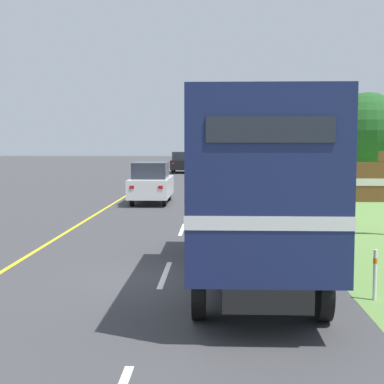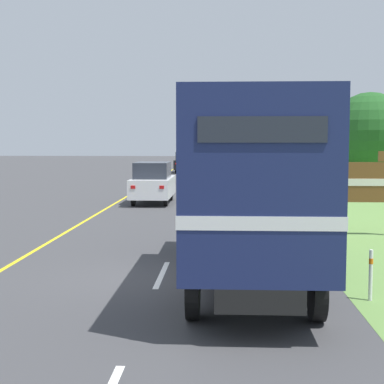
{
  "view_description": "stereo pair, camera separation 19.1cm",
  "coord_description": "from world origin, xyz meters",
  "px_view_note": "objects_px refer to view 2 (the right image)",
  "views": [
    {
      "loc": [
        1.12,
        -12.28,
        2.94
      ],
      "look_at": [
        0.3,
        7.62,
        1.2
      ],
      "focal_mm": 55.0,
      "sensor_mm": 36.0,
      "label": 1
    },
    {
      "loc": [
        1.31,
        -12.27,
        2.94
      ],
      "look_at": [
        0.3,
        7.62,
        1.2
      ],
      "focal_mm": 55.0,
      "sensor_mm": 36.0,
      "label": 2
    }
  ],
  "objects_px": {
    "highway_sign": "(365,183)",
    "roadside_tree_mid": "(369,131)",
    "lead_car_grey_ahead": "(228,171)",
    "lead_car_white": "(153,183)",
    "delineator_post": "(371,274)",
    "horse_trailer_truck": "(249,184)",
    "roadside_tree_far": "(373,130)",
    "lead_car_black_ahead": "(185,162)"
  },
  "relations": [
    {
      "from": "horse_trailer_truck",
      "to": "lead_car_grey_ahead",
      "type": "relative_size",
      "value": 2.01
    },
    {
      "from": "horse_trailer_truck",
      "to": "roadside_tree_mid",
      "type": "distance_m",
      "value": 20.82
    },
    {
      "from": "lead_car_grey_ahead",
      "to": "lead_car_white",
      "type": "bearing_deg",
      "value": -106.3
    },
    {
      "from": "lead_car_white",
      "to": "delineator_post",
      "type": "distance_m",
      "value": 17.73
    },
    {
      "from": "roadside_tree_far",
      "to": "roadside_tree_mid",
      "type": "bearing_deg",
      "value": -105.03
    },
    {
      "from": "lead_car_white",
      "to": "lead_car_grey_ahead",
      "type": "height_order",
      "value": "lead_car_white"
    },
    {
      "from": "lead_car_black_ahead",
      "to": "highway_sign",
      "type": "xyz_separation_m",
      "value": [
        7.82,
        -35.5,
        0.66
      ]
    },
    {
      "from": "lead_car_black_ahead",
      "to": "highway_sign",
      "type": "relative_size",
      "value": 1.67
    },
    {
      "from": "lead_car_white",
      "to": "roadside_tree_mid",
      "type": "xyz_separation_m",
      "value": [
        10.99,
        3.99,
        2.48
      ]
    },
    {
      "from": "roadside_tree_mid",
      "to": "lead_car_white",
      "type": "bearing_deg",
      "value": -160.05
    },
    {
      "from": "lead_car_grey_ahead",
      "to": "highway_sign",
      "type": "height_order",
      "value": "highway_sign"
    },
    {
      "from": "horse_trailer_truck",
      "to": "lead_car_grey_ahead",
      "type": "height_order",
      "value": "horse_trailer_truck"
    },
    {
      "from": "lead_car_grey_ahead",
      "to": "roadside_tree_far",
      "type": "relative_size",
      "value": 0.77
    },
    {
      "from": "horse_trailer_truck",
      "to": "roadside_tree_mid",
      "type": "bearing_deg",
      "value": 69.75
    },
    {
      "from": "lead_car_black_ahead",
      "to": "delineator_post",
      "type": "height_order",
      "value": "lead_car_black_ahead"
    },
    {
      "from": "highway_sign",
      "to": "roadside_tree_mid",
      "type": "height_order",
      "value": "roadside_tree_mid"
    },
    {
      "from": "roadside_tree_far",
      "to": "delineator_post",
      "type": "distance_m",
      "value": 31.35
    },
    {
      "from": "highway_sign",
      "to": "roadside_tree_far",
      "type": "xyz_separation_m",
      "value": [
        5.89,
        22.66,
        2.06
      ]
    },
    {
      "from": "highway_sign",
      "to": "delineator_post",
      "type": "bearing_deg",
      "value": -102.51
    },
    {
      "from": "horse_trailer_truck",
      "to": "highway_sign",
      "type": "xyz_separation_m",
      "value": [
        3.88,
        6.42,
        -0.44
      ]
    },
    {
      "from": "roadside_tree_far",
      "to": "horse_trailer_truck",
      "type": "bearing_deg",
      "value": -108.57
    },
    {
      "from": "roadside_tree_mid",
      "to": "highway_sign",
      "type": "bearing_deg",
      "value": -104.21
    },
    {
      "from": "roadside_tree_mid",
      "to": "lead_car_black_ahead",
      "type": "bearing_deg",
      "value": 116.39
    },
    {
      "from": "lead_car_black_ahead",
      "to": "roadside_tree_mid",
      "type": "relative_size",
      "value": 0.8
    },
    {
      "from": "lead_car_grey_ahead",
      "to": "delineator_post",
      "type": "distance_m",
      "value": 29.3
    },
    {
      "from": "highway_sign",
      "to": "lead_car_white",
      "type": "bearing_deg",
      "value": 130.18
    },
    {
      "from": "lead_car_black_ahead",
      "to": "delineator_post",
      "type": "xyz_separation_m",
      "value": [
        6.13,
        -43.09,
        -0.47
      ]
    },
    {
      "from": "lead_car_white",
      "to": "roadside_tree_far",
      "type": "bearing_deg",
      "value": 45.03
    },
    {
      "from": "highway_sign",
      "to": "roadside_tree_mid",
      "type": "distance_m",
      "value": 13.61
    },
    {
      "from": "horse_trailer_truck",
      "to": "delineator_post",
      "type": "xyz_separation_m",
      "value": [
        2.2,
        -1.18,
        -1.56
      ]
    },
    {
      "from": "highway_sign",
      "to": "roadside_tree_far",
      "type": "relative_size",
      "value": 0.48
    },
    {
      "from": "roadside_tree_far",
      "to": "delineator_post",
      "type": "xyz_separation_m",
      "value": [
        -7.57,
        -30.26,
        -3.18
      ]
    },
    {
      "from": "horse_trailer_truck",
      "to": "roadside_tree_far",
      "type": "bearing_deg",
      "value": 71.43
    },
    {
      "from": "lead_car_black_ahead",
      "to": "lead_car_white",
      "type": "bearing_deg",
      "value": -89.7
    },
    {
      "from": "horse_trailer_truck",
      "to": "delineator_post",
      "type": "height_order",
      "value": "horse_trailer_truck"
    },
    {
      "from": "roadside_tree_mid",
      "to": "delineator_post",
      "type": "distance_m",
      "value": 21.47
    },
    {
      "from": "lead_car_grey_ahead",
      "to": "lead_car_black_ahead",
      "type": "distance_m",
      "value": 14.39
    },
    {
      "from": "horse_trailer_truck",
      "to": "lead_car_grey_ahead",
      "type": "distance_m",
      "value": 28.06
    },
    {
      "from": "lead_car_white",
      "to": "delineator_post",
      "type": "xyz_separation_m",
      "value": [
        5.99,
        -16.68,
        -0.47
      ]
    },
    {
      "from": "horse_trailer_truck",
      "to": "delineator_post",
      "type": "relative_size",
      "value": 8.83
    },
    {
      "from": "lead_car_white",
      "to": "highway_sign",
      "type": "distance_m",
      "value": 11.92
    },
    {
      "from": "roadside_tree_mid",
      "to": "delineator_post",
      "type": "bearing_deg",
      "value": -103.59
    }
  ]
}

